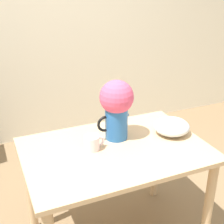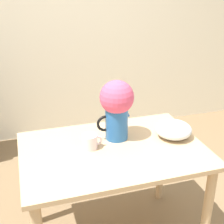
{
  "view_description": "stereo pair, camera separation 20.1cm",
  "coord_description": "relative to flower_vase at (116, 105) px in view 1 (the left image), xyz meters",
  "views": [
    {
      "loc": [
        -0.76,
        -1.43,
        1.77
      ],
      "look_at": [
        -0.03,
        0.26,
        0.96
      ],
      "focal_mm": 50.0,
      "sensor_mm": 36.0,
      "label": 1
    },
    {
      "loc": [
        -0.57,
        -1.5,
        1.77
      ],
      "look_at": [
        -0.03,
        0.26,
        0.96
      ],
      "focal_mm": 50.0,
      "sensor_mm": 36.0,
      "label": 2
    }
  ],
  "objects": [
    {
      "name": "wall_back",
      "position": [
        0.0,
        1.69,
        0.3
      ],
      "size": [
        8.0,
        0.05,
        2.6
      ],
      "color": "#EDE5CC",
      "rests_on": "ground_plane"
    },
    {
      "name": "white_bowl",
      "position": [
        0.37,
        -0.1,
        -0.18
      ],
      "size": [
        0.24,
        0.24,
        0.11
      ],
      "color": "silver",
      "rests_on": "table"
    },
    {
      "name": "table",
      "position": [
        -0.06,
        -0.13,
        -0.36
      ],
      "size": [
        1.16,
        0.79,
        0.77
      ],
      "color": "tan",
      "rests_on": "ground_plane"
    },
    {
      "name": "flower_vase",
      "position": [
        0.0,
        0.0,
        0.0
      ],
      "size": [
        0.25,
        0.22,
        0.4
      ],
      "color": "#235B9E",
      "rests_on": "table"
    },
    {
      "name": "coffee_mug",
      "position": [
        -0.2,
        -0.08,
        -0.19
      ],
      "size": [
        0.13,
        0.1,
        0.09
      ],
      "color": "silver",
      "rests_on": "table"
    }
  ]
}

